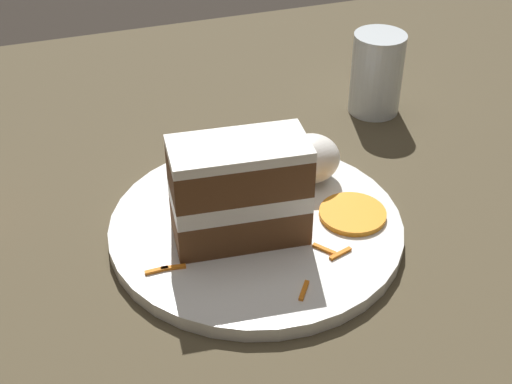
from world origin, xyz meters
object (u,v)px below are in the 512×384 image
plate (256,227)px  drinking_glass (376,79)px  cake_slice (239,191)px  cream_dollop (310,159)px  orange_garnish (354,216)px

plate → drinking_glass: 0.29m
cake_slice → drinking_glass: (-0.24, -0.20, -0.02)m
plate → cream_dollop: cream_dollop is taller
orange_garnish → drinking_glass: size_ratio=0.65×
cream_dollop → drinking_glass: (-0.14, -0.14, 0.00)m
plate → cream_dollop: 0.10m
cake_slice → orange_garnish: 0.12m
plate → drinking_glass: size_ratio=2.81×
cream_dollop → drinking_glass: bearing=-136.7°
plate → cake_slice: size_ratio=2.22×
plate → cream_dollop: (-0.08, -0.05, 0.03)m
cake_slice → cream_dollop: cake_slice is taller
orange_garnish → cream_dollop: bearing=-78.2°
plate → cream_dollop: size_ratio=4.54×
orange_garnish → drinking_glass: bearing=-121.0°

